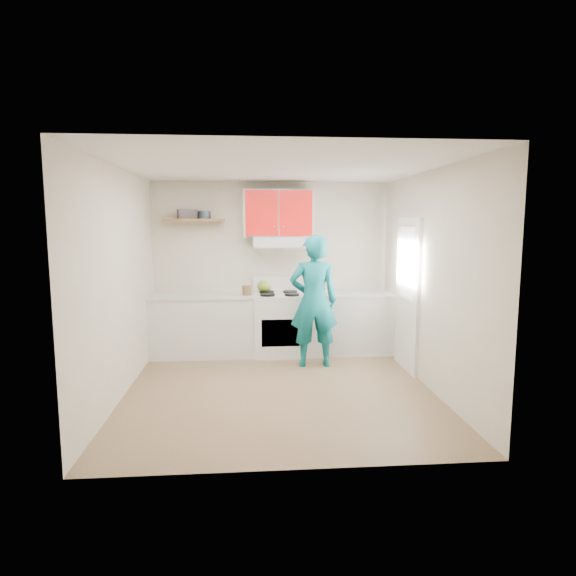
{
  "coord_description": "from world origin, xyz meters",
  "views": [
    {
      "loc": [
        -0.35,
        -5.53,
        1.97
      ],
      "look_at": [
        0.15,
        0.55,
        1.15
      ],
      "focal_mm": 30.03,
      "sensor_mm": 36.0,
      "label": 1
    }
  ],
  "objects": [
    {
      "name": "upper_cabinets",
      "position": [
        0.1,
        1.73,
        2.12
      ],
      "size": [
        1.02,
        0.33,
        0.7
      ],
      "primitive_type": "cube",
      "color": "red",
      "rests_on": "back_wall"
    },
    {
      "name": "kettle",
      "position": [
        -0.12,
        1.81,
        1.01
      ],
      "size": [
        0.28,
        0.28,
        0.18
      ],
      "primitive_type": "ellipsoid",
      "rotation": [
        0.0,
        0.0,
        0.38
      ],
      "color": "olive",
      "rests_on": "stove"
    },
    {
      "name": "range_hood",
      "position": [
        0.1,
        1.68,
        1.7
      ],
      "size": [
        0.76,
        0.44,
        0.15
      ],
      "primitive_type": "cube",
      "color": "silver",
      "rests_on": "back_wall"
    },
    {
      "name": "counter_right",
      "position": [
        1.14,
        1.6,
        0.45
      ],
      "size": [
        1.32,
        0.6,
        0.9
      ],
      "primitive_type": "cube",
      "color": "silver",
      "rests_on": "floor"
    },
    {
      "name": "right_wall",
      "position": [
        1.8,
        0.0,
        1.3
      ],
      "size": [
        0.04,
        3.8,
        2.6
      ],
      "primitive_type": "cube",
      "color": "beige",
      "rests_on": "floor"
    },
    {
      "name": "back_wall",
      "position": [
        0.0,
        1.9,
        1.3
      ],
      "size": [
        3.6,
        0.04,
        2.6
      ],
      "primitive_type": "cube",
      "color": "beige",
      "rests_on": "floor"
    },
    {
      "name": "crock",
      "position": [
        -0.38,
        1.51,
        0.98
      ],
      "size": [
        0.15,
        0.15,
        0.16
      ],
      "primitive_type": "cylinder",
      "rotation": [
        0.0,
        0.0,
        -0.12
      ],
      "color": "brown",
      "rests_on": "counter_left"
    },
    {
      "name": "tin",
      "position": [
        -1.0,
        1.76,
        2.1
      ],
      "size": [
        0.22,
        0.22,
        0.12
      ],
      "primitive_type": "cylinder",
      "rotation": [
        0.0,
        0.0,
        -0.15
      ],
      "color": "#333D4C",
      "rests_on": "shelf"
    },
    {
      "name": "door_glass",
      "position": [
        1.75,
        0.7,
        1.45
      ],
      "size": [
        0.01,
        0.55,
        0.95
      ],
      "primitive_type": "cube",
      "color": "white",
      "rests_on": "door"
    },
    {
      "name": "shelf",
      "position": [
        -1.15,
        1.75,
        2.02
      ],
      "size": [
        0.9,
        0.3,
        0.04
      ],
      "primitive_type": "cube",
      "color": "brown",
      "rests_on": "back_wall"
    },
    {
      "name": "counter_left",
      "position": [
        -1.04,
        1.6,
        0.45
      ],
      "size": [
        1.52,
        0.6,
        0.9
      ],
      "primitive_type": "cube",
      "color": "silver",
      "rests_on": "floor"
    },
    {
      "name": "left_wall",
      "position": [
        -1.8,
        0.0,
        1.3
      ],
      "size": [
        0.04,
        3.8,
        2.6
      ],
      "primitive_type": "cube",
      "color": "beige",
      "rests_on": "floor"
    },
    {
      "name": "person",
      "position": [
        0.54,
        0.95,
        0.91
      ],
      "size": [
        0.66,
        0.44,
        1.82
      ],
      "primitive_type": "imported",
      "rotation": [
        0.0,
        0.0,
        3.14
      ],
      "color": "#0D6D77",
      "rests_on": "floor"
    },
    {
      "name": "books",
      "position": [
        -1.25,
        1.76,
        2.11
      ],
      "size": [
        0.31,
        0.26,
        0.14
      ],
      "primitive_type": "cube",
      "rotation": [
        0.0,
        0.0,
        0.3
      ],
      "color": "#453C42",
      "rests_on": "shelf"
    },
    {
      "name": "silicone_mat",
      "position": [
        1.35,
        1.64,
        0.9
      ],
      "size": [
        0.39,
        0.35,
        0.01
      ],
      "primitive_type": "cube",
      "rotation": [
        0.0,
        0.0,
        0.28
      ],
      "color": "#B31812",
      "rests_on": "counter_right"
    },
    {
      "name": "floor",
      "position": [
        0.0,
        0.0,
        0.0
      ],
      "size": [
        3.8,
        3.8,
        0.0
      ],
      "primitive_type": "plane",
      "color": "brown",
      "rests_on": "ground"
    },
    {
      "name": "stove",
      "position": [
        0.1,
        1.57,
        0.46
      ],
      "size": [
        0.76,
        0.65,
        0.92
      ],
      "primitive_type": "cube",
      "color": "white",
      "rests_on": "floor"
    },
    {
      "name": "front_wall",
      "position": [
        0.0,
        -1.9,
        1.3
      ],
      "size": [
        3.6,
        0.04,
        2.6
      ],
      "primitive_type": "cube",
      "color": "beige",
      "rests_on": "floor"
    },
    {
      "name": "door",
      "position": [
        1.78,
        0.7,
        1.02
      ],
      "size": [
        0.05,
        0.85,
        2.05
      ],
      "primitive_type": "cube",
      "color": "white",
      "rests_on": "floor"
    },
    {
      "name": "ceiling",
      "position": [
        0.0,
        0.0,
        2.6
      ],
      "size": [
        3.6,
        3.8,
        0.04
      ],
      "primitive_type": "cube",
      "color": "white",
      "rests_on": "floor"
    },
    {
      "name": "cutting_board",
      "position": [
        0.95,
        1.56,
        0.91
      ],
      "size": [
        0.32,
        0.28,
        0.02
      ],
      "primitive_type": "cube",
      "rotation": [
        0.0,
        0.0,
        0.34
      ],
      "color": "olive",
      "rests_on": "counter_right"
    }
  ]
}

